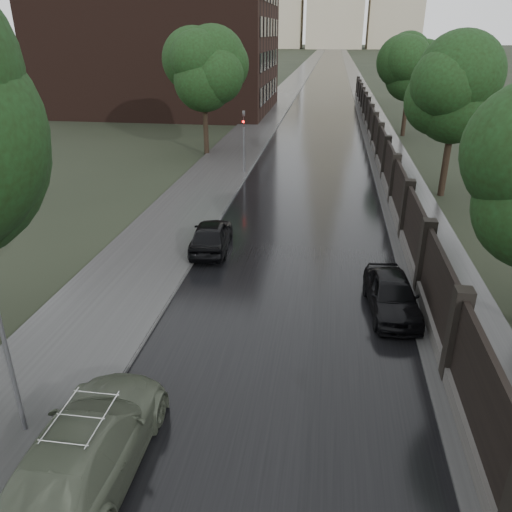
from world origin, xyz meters
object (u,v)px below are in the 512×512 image
object	(u,v)px
tree_right_c	(409,77)
traffic_light	(244,137)
lamp_post	(3,336)
volga_sedan	(87,447)
car_right_near	(392,294)
tree_left_far	(204,81)
tree_right_b	(455,105)
hatchback_left	(211,235)

from	to	relation	value
tree_right_c	traffic_light	distance (m)	19.26
lamp_post	volga_sedan	size ratio (longest dim) A/B	0.97
tree_right_c	lamp_post	bearing A→B (deg)	-108.52
traffic_light	car_right_near	size ratio (longest dim) A/B	1.06
tree_left_far	tree_right_b	bearing A→B (deg)	-27.30
tree_right_b	tree_right_c	bearing A→B (deg)	90.00
lamp_post	tree_right_c	bearing A→B (deg)	71.48
hatchback_left	car_right_near	xyz separation A→B (m)	(7.00, -4.19, -0.01)
hatchback_left	tree_right_b	bearing A→B (deg)	-144.27
lamp_post	tree_right_b	bearing A→B (deg)	57.82
tree_left_far	traffic_light	world-z (taller)	tree_left_far
car_right_near	traffic_light	bearing A→B (deg)	109.77
tree_right_b	lamp_post	size ratio (longest dim) A/B	1.37
tree_right_c	car_right_near	xyz separation A→B (m)	(-4.10, -31.62, -4.31)
tree_left_far	traffic_light	xyz separation A→B (m)	(3.70, -5.01, -2.84)
tree_right_c	car_right_near	world-z (taller)	tree_right_c
lamp_post	volga_sedan	world-z (taller)	lamp_post
traffic_light	volga_sedan	xyz separation A→B (m)	(0.89, -24.38, -1.63)
traffic_light	hatchback_left	bearing A→B (deg)	-86.78
tree_right_b	traffic_light	size ratio (longest dim) A/B	1.75
tree_left_far	hatchback_left	xyz separation A→B (m)	(4.40, -17.43, -4.59)
tree_right_c	car_right_near	distance (m)	32.17
volga_sedan	traffic_light	bearing A→B (deg)	-88.20
tree_left_far	volga_sedan	xyz separation A→B (m)	(4.59, -29.38, -4.48)
tree_right_b	car_right_near	size ratio (longest dim) A/B	1.86
traffic_light	volga_sedan	world-z (taller)	traffic_light
traffic_light	volga_sedan	size ratio (longest dim) A/B	0.76
tree_right_c	lamp_post	size ratio (longest dim) A/B	1.37
tree_left_far	tree_right_c	distance (m)	18.45
tree_right_c	lamp_post	distance (m)	40.67
tree_right_b	traffic_light	xyz separation A→B (m)	(-11.80, 2.99, -2.55)
tree_right_b	tree_right_c	world-z (taller)	same
tree_left_far	volga_sedan	world-z (taller)	tree_left_far
hatchback_left	lamp_post	bearing A→B (deg)	76.14
tree_right_c	volga_sedan	distance (m)	41.08
volga_sedan	hatchback_left	world-z (taller)	volga_sedan
tree_right_b	hatchback_left	distance (m)	15.19
traffic_light	hatchback_left	xyz separation A→B (m)	(0.70, -12.43, -1.74)
car_right_near	volga_sedan	bearing A→B (deg)	-136.34
traffic_light	tree_right_b	bearing A→B (deg)	-14.24
tree_right_c	hatchback_left	size ratio (longest dim) A/B	1.82
tree_right_c	tree_right_b	bearing A→B (deg)	-90.00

